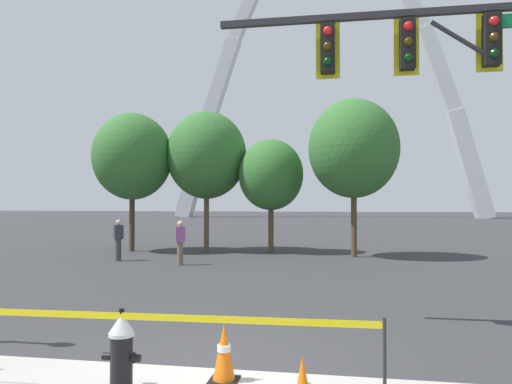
# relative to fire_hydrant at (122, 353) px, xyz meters

# --- Properties ---
(ground_plane) EXTENTS (240.00, 240.00, 0.00)m
(ground_plane) POSITION_rel_fire_hydrant_xyz_m (0.78, 1.17, -0.47)
(ground_plane) COLOR #333335
(fire_hydrant) EXTENTS (0.46, 0.48, 0.99)m
(fire_hydrant) POSITION_rel_fire_hydrant_xyz_m (0.00, 0.00, 0.00)
(fire_hydrant) COLOR black
(fire_hydrant) RESTS_ON ground
(caution_tape_barrier) EXTENTS (6.20, 0.22, 0.99)m
(caution_tape_barrier) POSITION_rel_fire_hydrant_xyz_m (-0.08, -0.04, 0.23)
(caution_tape_barrier) COLOR #232326
(caution_tape_barrier) RESTS_ON ground
(traffic_cone_mid_sidewalk) EXTENTS (0.36, 0.36, 0.73)m
(traffic_cone_mid_sidewalk) POSITION_rel_fire_hydrant_xyz_m (1.10, 0.57, -0.11)
(traffic_cone_mid_sidewalk) COLOR black
(traffic_cone_mid_sidewalk) RESTS_ON ground
(traffic_signal_gantry) EXTENTS (6.42, 0.44, 6.00)m
(traffic_signal_gantry) POSITION_rel_fire_hydrant_xyz_m (4.79, 3.46, 3.80)
(traffic_signal_gantry) COLOR #232326
(traffic_signal_gantry) RESTS_ON ground
(monument_arch) EXTENTS (48.32, 2.35, 48.41)m
(monument_arch) POSITION_rel_fire_hydrant_xyz_m (0.78, 69.55, 20.71)
(monument_arch) COLOR silver
(monument_arch) RESTS_ON ground
(tree_far_left) EXTENTS (3.68, 3.68, 6.43)m
(tree_far_left) POSITION_rel_fire_hydrant_xyz_m (-6.94, 15.72, 3.94)
(tree_far_left) COLOR #473323
(tree_far_left) RESTS_ON ground
(tree_left_mid) EXTENTS (3.74, 3.74, 6.54)m
(tree_left_mid) POSITION_rel_fire_hydrant_xyz_m (-3.58, 16.50, 4.01)
(tree_left_mid) COLOR brown
(tree_left_mid) RESTS_ON ground
(tree_center_left) EXTENTS (2.94, 2.94, 5.14)m
(tree_center_left) POSITION_rel_fire_hydrant_xyz_m (-0.49, 16.26, 3.05)
(tree_center_left) COLOR brown
(tree_center_left) RESTS_ON ground
(tree_center_right) EXTENTS (3.75, 3.75, 6.57)m
(tree_center_right) POSITION_rel_fire_hydrant_xyz_m (3.16, 15.00, 4.03)
(tree_center_right) COLOR brown
(tree_center_right) RESTS_ON ground
(pedestrian_walking_left) EXTENTS (0.38, 0.38, 1.59)m
(pedestrian_walking_left) POSITION_rel_fire_hydrant_xyz_m (-5.87, 12.11, 0.35)
(pedestrian_walking_left) COLOR #38383D
(pedestrian_walking_left) RESTS_ON ground
(pedestrian_standing_center) EXTENTS (0.39, 0.32, 1.59)m
(pedestrian_standing_center) POSITION_rel_fire_hydrant_xyz_m (-3.10, 11.28, 0.35)
(pedestrian_standing_center) COLOR brown
(pedestrian_standing_center) RESTS_ON ground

